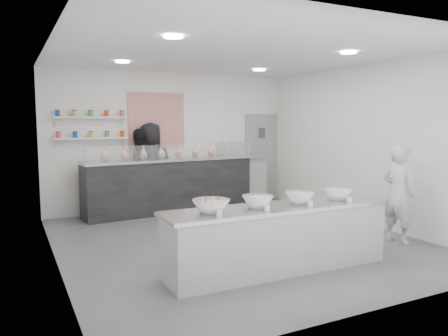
# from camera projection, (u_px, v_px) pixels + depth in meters

# --- Properties ---
(floor) EXTENTS (6.00, 6.00, 0.00)m
(floor) POSITION_uv_depth(u_px,v_px,m) (235.00, 240.00, 7.18)
(floor) COLOR #515156
(floor) RESTS_ON ground
(ceiling) EXTENTS (6.00, 6.00, 0.00)m
(ceiling) POSITION_uv_depth(u_px,v_px,m) (236.00, 54.00, 6.85)
(ceiling) COLOR white
(ceiling) RESTS_ON floor
(back_wall) EXTENTS (5.50, 0.00, 5.50)m
(back_wall) POSITION_uv_depth(u_px,v_px,m) (172.00, 141.00, 9.68)
(back_wall) COLOR white
(back_wall) RESTS_ON floor
(left_wall) EXTENTS (0.00, 6.00, 6.00)m
(left_wall) POSITION_uv_depth(u_px,v_px,m) (53.00, 155.00, 5.79)
(left_wall) COLOR white
(left_wall) RESTS_ON floor
(right_wall) EXTENTS (0.00, 6.00, 6.00)m
(right_wall) POSITION_uv_depth(u_px,v_px,m) (364.00, 145.00, 8.24)
(right_wall) COLOR white
(right_wall) RESTS_ON floor
(back_door) EXTENTS (0.88, 0.04, 2.10)m
(back_door) POSITION_uv_depth(u_px,v_px,m) (261.00, 157.00, 10.72)
(back_door) COLOR gray
(back_door) RESTS_ON floor
(pattern_panel) EXTENTS (1.25, 0.03, 1.20)m
(pattern_panel) POSITION_uv_depth(u_px,v_px,m) (157.00, 121.00, 9.45)
(pattern_panel) COLOR #A31622
(pattern_panel) RESTS_ON back_wall
(jar_shelf_lower) EXTENTS (1.45, 0.22, 0.04)m
(jar_shelf_lower) POSITION_uv_depth(u_px,v_px,m) (91.00, 138.00, 8.80)
(jar_shelf_lower) COLOR silver
(jar_shelf_lower) RESTS_ON back_wall
(jar_shelf_upper) EXTENTS (1.45, 0.22, 0.04)m
(jar_shelf_upper) POSITION_uv_depth(u_px,v_px,m) (91.00, 117.00, 8.76)
(jar_shelf_upper) COLOR silver
(jar_shelf_upper) RESTS_ON back_wall
(preserve_jars) EXTENTS (1.45, 0.10, 0.56)m
(preserve_jars) POSITION_uv_depth(u_px,v_px,m) (91.00, 124.00, 8.75)
(preserve_jars) COLOR #F43E58
(preserve_jars) RESTS_ON jar_shelf_lower
(downlight_0) EXTENTS (0.24, 0.24, 0.02)m
(downlight_0) POSITION_uv_depth(u_px,v_px,m) (173.00, 37.00, 5.34)
(downlight_0) COLOR white
(downlight_0) RESTS_ON ceiling
(downlight_1) EXTENTS (0.24, 0.24, 0.02)m
(downlight_1) POSITION_uv_depth(u_px,v_px,m) (349.00, 53.00, 6.58)
(downlight_1) COLOR white
(downlight_1) RESTS_ON ceiling
(downlight_2) EXTENTS (0.24, 0.24, 0.02)m
(downlight_2) POSITION_uv_depth(u_px,v_px,m) (122.00, 62.00, 7.65)
(downlight_2) COLOR white
(downlight_2) RESTS_ON ceiling
(downlight_3) EXTENTS (0.24, 0.24, 0.02)m
(downlight_3) POSITION_uv_depth(u_px,v_px,m) (259.00, 70.00, 8.89)
(downlight_3) COLOR white
(downlight_3) RESTS_ON ceiling
(prep_counter) EXTENTS (3.15, 0.74, 0.86)m
(prep_counter) POSITION_uv_depth(u_px,v_px,m) (279.00, 238.00, 5.72)
(prep_counter) COLOR #9B9B97
(prep_counter) RESTS_ON floor
(back_bar) EXTENTS (3.78, 0.99, 1.16)m
(back_bar) POSITION_uv_depth(u_px,v_px,m) (171.00, 185.00, 9.34)
(back_bar) COLOR black
(back_bar) RESTS_ON floor
(sneeze_guard) EXTENTS (3.67, 0.32, 0.32)m
(sneeze_guard) POSITION_uv_depth(u_px,v_px,m) (177.00, 152.00, 8.99)
(sneeze_guard) COLOR white
(sneeze_guard) RESTS_ON back_bar
(espresso_ledge) EXTENTS (1.37, 0.44, 1.02)m
(espresso_ledge) POSITION_uv_depth(u_px,v_px,m) (238.00, 182.00, 10.28)
(espresso_ledge) COLOR #9B9B97
(espresso_ledge) RESTS_ON floor
(espresso_machine) EXTENTS (0.55, 0.38, 0.42)m
(espresso_machine) POSITION_uv_depth(u_px,v_px,m) (231.00, 152.00, 10.12)
(espresso_machine) COLOR #93969E
(espresso_machine) RESTS_ON espresso_ledge
(cup_stacks) EXTENTS (0.24, 0.24, 0.33)m
(cup_stacks) POSITION_uv_depth(u_px,v_px,m) (226.00, 154.00, 10.07)
(cup_stacks) COLOR #C8B681
(cup_stacks) RESTS_ON espresso_ledge
(prep_bowls) EXTENTS (2.35, 0.52, 0.16)m
(prep_bowls) POSITION_uv_depth(u_px,v_px,m) (279.00, 200.00, 5.66)
(prep_bowls) COLOR white
(prep_bowls) RESTS_ON prep_counter
(label_cards) EXTENTS (2.01, 0.04, 0.07)m
(label_cards) POSITION_uv_depth(u_px,v_px,m) (304.00, 210.00, 5.21)
(label_cards) COLOR white
(label_cards) RESTS_ON prep_counter
(cookie_bags) EXTENTS (2.96, 0.41, 0.28)m
(cookie_bags) POSITION_uv_depth(u_px,v_px,m) (170.00, 152.00, 9.26)
(cookie_bags) COLOR pink
(cookie_bags) RESTS_ON back_bar
(woman_prep) EXTENTS (0.46, 0.63, 1.58)m
(woman_prep) POSITION_uv_depth(u_px,v_px,m) (399.00, 194.00, 6.96)
(woman_prep) COLOR silver
(woman_prep) RESTS_ON floor
(staff_left) EXTENTS (0.88, 0.69, 1.78)m
(staff_left) POSITION_uv_depth(u_px,v_px,m) (139.00, 171.00, 9.26)
(staff_left) COLOR black
(staff_left) RESTS_ON floor
(staff_right) EXTENTS (1.07, 0.85, 1.92)m
(staff_right) POSITION_uv_depth(u_px,v_px,m) (151.00, 167.00, 9.37)
(staff_right) COLOR black
(staff_right) RESTS_ON floor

